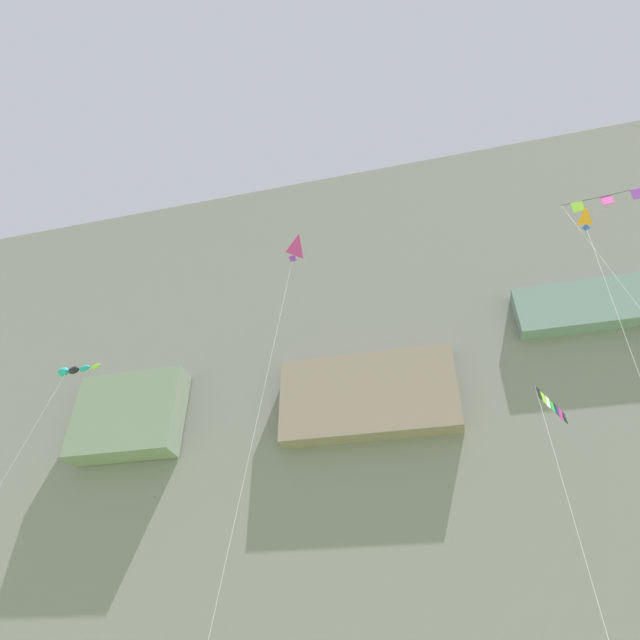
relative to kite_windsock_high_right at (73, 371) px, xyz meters
name	(u,v)px	position (x,y,z in m)	size (l,w,h in m)	color
cliff_face	(383,421)	(22.08, 23.83, 3.95)	(180.00, 25.99, 57.48)	slate
kite_windsock_high_right	(73,371)	(0.00, 0.00, 0.00)	(5.52, 5.49, 25.39)	teal
kite_delta_far_right	(588,253)	(35.10, -12.25, -5.56)	(2.47, 4.97, 21.05)	orange
kite_banner_upper_mid	(555,417)	(32.48, -9.82, -11.88)	(2.07, 6.64, 13.78)	black
kite_delta_mid_center	(284,264)	(19.22, -5.74, 2.60)	(1.92, 6.45, 28.18)	#CC3399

